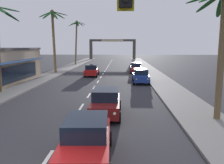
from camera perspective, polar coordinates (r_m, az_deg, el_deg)
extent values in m
cube|color=gray|center=(26.92, 12.79, -0.60)|extent=(3.20, 110.00, 0.14)
cube|color=gray|center=(28.55, -19.71, -0.37)|extent=(3.20, 110.00, 0.14)
cube|color=silver|center=(9.76, -16.11, -18.33)|extent=(0.16, 2.00, 0.01)
cube|color=silver|center=(13.32, -10.59, -10.59)|extent=(0.16, 2.00, 0.01)
cube|color=silver|center=(17.08, -7.58, -6.13)|extent=(0.16, 2.00, 0.01)
cube|color=silver|center=(20.94, -5.70, -3.29)|extent=(0.16, 2.00, 0.01)
cube|color=silver|center=(24.85, -4.41, -1.34)|extent=(0.16, 2.00, 0.01)
cube|color=silver|center=(28.79, -3.48, 0.08)|extent=(0.16, 2.00, 0.01)
cube|color=silver|center=(32.75, -2.77, 1.16)|extent=(0.16, 2.00, 0.01)
cube|color=silver|center=(36.72, -2.21, 2.00)|extent=(0.16, 2.00, 0.01)
cube|color=silver|center=(40.70, -1.76, 2.68)|extent=(0.16, 2.00, 0.01)
cube|color=silver|center=(44.69, -1.39, 3.24)|extent=(0.16, 2.00, 0.01)
cube|color=silver|center=(48.68, -1.09, 3.71)|extent=(0.16, 2.00, 0.01)
cube|color=silver|center=(52.68, -0.82, 4.10)|extent=(0.16, 2.00, 0.01)
cube|color=silver|center=(56.68, -0.60, 4.44)|extent=(0.16, 2.00, 0.01)
cube|color=silver|center=(60.68, -0.40, 4.74)|extent=(0.16, 2.00, 0.01)
cube|color=silver|center=(64.68, -0.23, 5.00)|extent=(0.16, 2.00, 0.01)
cube|color=silver|center=(68.69, -0.08, 5.23)|extent=(0.16, 2.00, 0.01)
cube|color=silver|center=(72.70, 0.05, 5.43)|extent=(0.16, 2.00, 0.01)
cube|color=red|center=(9.26, -6.31, -14.93)|extent=(1.95, 4.37, 0.72)
cube|color=black|center=(9.15, -6.28, -10.65)|extent=(1.70, 2.27, 0.64)
cylinder|color=black|center=(10.65, -0.69, -13.68)|extent=(0.25, 0.65, 0.64)
cylinder|color=black|center=(10.81, -10.14, -13.49)|extent=(0.25, 0.65, 0.64)
cube|color=red|center=(11.19, -1.72, -10.05)|extent=(0.24, 0.07, 0.20)
cube|color=red|center=(11.30, -8.52, -9.95)|extent=(0.24, 0.07, 0.20)
cube|color=maroon|center=(14.84, -1.56, -5.67)|extent=(1.78, 4.31, 0.72)
cube|color=black|center=(14.83, -1.54, -2.98)|extent=(1.61, 2.21, 0.64)
cylinder|color=black|center=(13.54, 1.74, -8.69)|extent=(0.22, 0.64, 0.64)
cylinder|color=black|center=(13.66, -5.59, -8.57)|extent=(0.22, 0.64, 0.64)
cylinder|color=black|center=(16.27, 1.81, -5.67)|extent=(0.22, 0.64, 0.64)
cylinder|color=black|center=(16.37, -4.27, -5.60)|extent=(0.22, 0.64, 0.64)
sphere|color=#F9EFC6|center=(12.70, 0.63, -7.81)|extent=(0.18, 0.18, 0.18)
sphere|color=#F9EFC6|center=(12.79, -4.99, -7.72)|extent=(0.18, 0.18, 0.18)
cube|color=red|center=(16.89, 1.14, -3.52)|extent=(0.24, 0.06, 0.20)
cube|color=red|center=(16.96, -3.33, -3.48)|extent=(0.24, 0.06, 0.20)
cube|color=red|center=(34.20, -4.98, 2.61)|extent=(1.82, 4.32, 0.72)
cube|color=black|center=(33.98, -5.02, 3.72)|extent=(1.63, 2.22, 0.64)
cylinder|color=black|center=(35.75, -6.09, 2.28)|extent=(0.23, 0.64, 0.64)
cylinder|color=black|center=(35.56, -3.33, 2.28)|extent=(0.23, 0.64, 0.64)
cylinder|color=black|center=(32.96, -6.74, 1.71)|extent=(0.23, 0.64, 0.64)
cylinder|color=black|center=(32.75, -3.75, 1.71)|extent=(0.23, 0.64, 0.64)
sphere|color=#B2B2AD|center=(36.41, -5.56, 3.11)|extent=(0.18, 0.18, 0.18)
sphere|color=#B2B2AD|center=(36.28, -3.62, 3.11)|extent=(0.18, 0.18, 0.18)
cube|color=red|center=(32.15, -6.59, 2.36)|extent=(0.24, 0.06, 0.20)
cube|color=red|center=(31.98, -4.25, 2.36)|extent=(0.24, 0.06, 0.20)
cube|color=maroon|center=(38.41, 5.87, 3.28)|extent=(1.89, 4.35, 0.72)
cube|color=black|center=(38.50, 5.88, 4.31)|extent=(1.67, 2.25, 0.64)
cylinder|color=black|center=(37.07, 7.26, 2.50)|extent=(0.24, 0.65, 0.64)
cylinder|color=black|center=(37.02, 4.59, 2.53)|extent=(0.24, 0.65, 0.64)
cylinder|color=black|center=(39.89, 7.04, 2.95)|extent=(0.24, 0.65, 0.64)
cylinder|color=black|center=(39.84, 4.56, 2.98)|extent=(0.24, 0.65, 0.64)
sphere|color=#B2B2AD|center=(36.27, 6.95, 3.06)|extent=(0.18, 0.18, 0.18)
sphere|color=#B2B2AD|center=(36.23, 4.99, 3.09)|extent=(0.18, 0.18, 0.18)
cube|color=red|center=(40.57, 6.72, 3.71)|extent=(0.24, 0.07, 0.20)
cube|color=red|center=(40.54, 4.85, 3.73)|extent=(0.24, 0.07, 0.20)
cube|color=navy|center=(27.90, 7.07, 1.15)|extent=(1.83, 4.33, 0.72)
cube|color=black|center=(27.97, 7.07, 2.57)|extent=(1.64, 2.23, 0.64)
cylinder|color=black|center=(26.62, 9.10, -0.05)|extent=(0.23, 0.64, 0.64)
cylinder|color=black|center=(26.51, 5.39, -0.02)|extent=(0.23, 0.64, 0.64)
cylinder|color=black|center=(29.42, 8.55, 0.81)|extent=(0.23, 0.64, 0.64)
cylinder|color=black|center=(29.31, 5.20, 0.84)|extent=(0.23, 0.64, 0.64)
sphere|color=#B2B2AD|center=(25.80, 8.75, 0.66)|extent=(0.18, 0.18, 0.18)
sphere|color=#B2B2AD|center=(25.71, 6.00, 0.69)|extent=(0.18, 0.18, 0.18)
cube|color=red|center=(30.07, 8.06, 1.88)|extent=(0.24, 0.06, 0.20)
cube|color=red|center=(29.99, 5.55, 1.91)|extent=(0.24, 0.06, 0.20)
ellipsoid|color=#236028|center=(23.26, -24.15, 16.00)|extent=(2.47, 0.97, 0.67)
ellipsoid|color=#236028|center=(24.57, -24.07, 14.91)|extent=(1.55, 2.14, 1.24)
ellipsoid|color=#236028|center=(24.92, -24.60, 15.16)|extent=(0.90, 2.42, 0.92)
ellipsoid|color=#236028|center=(22.90, -25.64, 15.69)|extent=(1.93, 2.01, 0.94)
cylinder|color=brown|center=(38.44, -14.07, 9.22)|extent=(0.59, 0.39, 9.61)
ellipsoid|color=#1E5123|center=(38.55, -12.67, 16.12)|extent=(2.47, 0.57, 0.76)
ellipsoid|color=#1E5123|center=(39.37, -12.98, 15.71)|extent=(1.88, 2.01, 1.07)
ellipsoid|color=#1E5123|center=(39.96, -14.29, 15.74)|extent=(0.83, 2.46, 0.84)
ellipsoid|color=#1E5123|center=(39.60, -15.62, 15.53)|extent=(2.20, 1.54, 1.14)
ellipsoid|color=#1E5123|center=(39.24, -16.09, 15.66)|extent=(2.41, 0.68, 1.01)
ellipsoid|color=#1E5123|center=(38.18, -15.95, 15.72)|extent=(1.81, 1.99, 1.21)
ellipsoid|color=#1E5123|center=(37.74, -15.17, 15.85)|extent=(0.66, 2.34, 1.18)
ellipsoid|color=#1E5123|center=(37.79, -13.88, 15.64)|extent=(1.62, 1.94, 1.50)
sphere|color=#4C4223|center=(38.82, -14.50, 16.39)|extent=(0.60, 0.60, 0.60)
cylinder|color=brown|center=(53.77, -8.82, 9.22)|extent=(0.86, 0.34, 9.62)
ellipsoid|color=#236028|center=(53.74, -7.59, 14.14)|extent=(2.04, 0.47, 0.79)
ellipsoid|color=#236028|center=(54.51, -7.82, 13.96)|extent=(1.63, 1.71, 0.98)
ellipsoid|color=#236028|center=(54.88, -8.46, 13.91)|extent=(0.40, 1.97, 0.98)
ellipsoid|color=#236028|center=(54.94, -8.96, 14.12)|extent=(1.30, 2.03, 0.55)
ellipsoid|color=#236028|center=(54.61, -9.46, 14.01)|extent=(1.95, 1.37, 0.79)
ellipsoid|color=#236028|center=(54.03, -9.66, 13.90)|extent=(1.95, 0.59, 1.08)
ellipsoid|color=#236028|center=(53.26, -9.35, 13.99)|extent=(1.36, 1.84, 1.08)
ellipsoid|color=#236028|center=(52.97, -8.88, 14.27)|extent=(0.43, 2.07, 0.63)
ellipsoid|color=#236028|center=(53.13, -8.09, 14.10)|extent=(1.63, 1.73, 0.95)
sphere|color=#4C4223|center=(53.98, -8.66, 14.39)|extent=(0.60, 0.60, 0.60)
cylinder|color=brown|center=(14.67, 25.21, 5.07)|extent=(0.38, 0.37, 7.30)
ellipsoid|color=#236028|center=(15.72, 25.27, 16.77)|extent=(0.73, 1.94, 1.33)
ellipsoid|color=#236028|center=(15.46, 22.94, 17.60)|extent=(1.41, 1.95, 1.06)
cube|color=navy|center=(25.25, -24.12, 4.32)|extent=(1.00, 17.58, 0.12)
cube|color=black|center=(25.56, -24.79, 1.31)|extent=(0.06, 16.55, 1.80)
cube|color=#423D38|center=(75.46, -5.17, 7.70)|extent=(0.90, 0.90, 5.76)
cube|color=#423D38|center=(74.92, 5.46, 7.69)|extent=(0.90, 0.90, 5.76)
cube|color=#423D38|center=(74.87, 0.13, 10.20)|extent=(14.72, 0.60, 0.70)
cube|color=tan|center=(74.56, 0.12, 10.21)|extent=(6.91, 0.08, 0.56)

